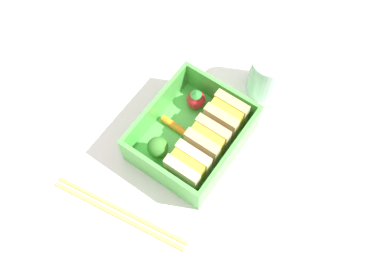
{
  "coord_description": "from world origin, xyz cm",
  "views": [
    {
      "loc": [
        21.41,
        14.98,
        59.04
      ],
      "look_at": [
        0.0,
        0.0,
        2.7
      ],
      "focal_mm": 40.0,
      "sensor_mm": 36.0,
      "label": 1
    }
  ],
  "objects_px": {
    "broccoli_floret": "(158,148)",
    "carrot_stick_far_left": "(176,127)",
    "sandwich_left": "(226,116)",
    "sandwich_center_left": "(207,141)",
    "folded_napkin": "(88,100)",
    "sandwich_center": "(188,167)",
    "strawberry_far_left": "(196,99)",
    "drinking_glass": "(267,75)",
    "chopstick_pair": "(120,213)"
  },
  "relations": [
    {
      "from": "broccoli_floret",
      "to": "carrot_stick_far_left",
      "type": "bearing_deg",
      "value": -174.28
    },
    {
      "from": "sandwich_left",
      "to": "sandwich_center_left",
      "type": "xyz_separation_m",
      "value": [
        0.05,
        0.0,
        0.0
      ]
    },
    {
      "from": "sandwich_left",
      "to": "folded_napkin",
      "type": "relative_size",
      "value": 0.37
    },
    {
      "from": "sandwich_center",
      "to": "broccoli_floret",
      "type": "xyz_separation_m",
      "value": [
        0.0,
        -0.05,
        -0.0
      ]
    },
    {
      "from": "strawberry_far_left",
      "to": "drinking_glass",
      "type": "height_order",
      "value": "drinking_glass"
    },
    {
      "from": "sandwich_center_left",
      "to": "folded_napkin",
      "type": "distance_m",
      "value": 0.21
    },
    {
      "from": "drinking_glass",
      "to": "carrot_stick_far_left",
      "type": "bearing_deg",
      "value": -25.8
    },
    {
      "from": "sandwich_left",
      "to": "sandwich_center",
      "type": "height_order",
      "value": "same"
    },
    {
      "from": "sandwich_center",
      "to": "strawberry_far_left",
      "type": "bearing_deg",
      "value": -150.98
    },
    {
      "from": "sandwich_left",
      "to": "strawberry_far_left",
      "type": "height_order",
      "value": "sandwich_left"
    },
    {
      "from": "carrot_stick_far_left",
      "to": "drinking_glass",
      "type": "xyz_separation_m",
      "value": [
        -0.14,
        0.07,
        0.02
      ]
    },
    {
      "from": "sandwich_center",
      "to": "broccoli_floret",
      "type": "distance_m",
      "value": 0.05
    },
    {
      "from": "strawberry_far_left",
      "to": "carrot_stick_far_left",
      "type": "height_order",
      "value": "strawberry_far_left"
    },
    {
      "from": "drinking_glass",
      "to": "broccoli_floret",
      "type": "bearing_deg",
      "value": -18.52
    },
    {
      "from": "chopstick_pair",
      "to": "folded_napkin",
      "type": "relative_size",
      "value": 1.47
    },
    {
      "from": "chopstick_pair",
      "to": "folded_napkin",
      "type": "height_order",
      "value": "chopstick_pair"
    },
    {
      "from": "sandwich_center_left",
      "to": "sandwich_center",
      "type": "bearing_deg",
      "value": 0.0
    },
    {
      "from": "broccoli_floret",
      "to": "sandwich_center_left",
      "type": "bearing_deg",
      "value": 133.38
    },
    {
      "from": "sandwich_center_left",
      "to": "folded_napkin",
      "type": "xyz_separation_m",
      "value": [
        0.04,
        -0.2,
        -0.04
      ]
    },
    {
      "from": "sandwich_center",
      "to": "carrot_stick_far_left",
      "type": "xyz_separation_m",
      "value": [
        -0.05,
        -0.06,
        -0.02
      ]
    },
    {
      "from": "carrot_stick_far_left",
      "to": "folded_napkin",
      "type": "height_order",
      "value": "carrot_stick_far_left"
    },
    {
      "from": "sandwich_left",
      "to": "sandwich_center_left",
      "type": "distance_m",
      "value": 0.05
    },
    {
      "from": "sandwich_center",
      "to": "sandwich_center_left",
      "type": "bearing_deg",
      "value": 180.0
    },
    {
      "from": "broccoli_floret",
      "to": "drinking_glass",
      "type": "bearing_deg",
      "value": 161.48
    },
    {
      "from": "folded_napkin",
      "to": "strawberry_far_left",
      "type": "bearing_deg",
      "value": 120.39
    },
    {
      "from": "sandwich_center_left",
      "to": "sandwich_center",
      "type": "xyz_separation_m",
      "value": [
        0.05,
        0.0,
        0.0
      ]
    },
    {
      "from": "strawberry_far_left",
      "to": "broccoli_floret",
      "type": "height_order",
      "value": "broccoli_floret"
    },
    {
      "from": "sandwich_center",
      "to": "drinking_glass",
      "type": "distance_m",
      "value": 0.19
    },
    {
      "from": "sandwich_center_left",
      "to": "drinking_glass",
      "type": "bearing_deg",
      "value": 174.77
    },
    {
      "from": "sandwich_center",
      "to": "carrot_stick_far_left",
      "type": "relative_size",
      "value": 1.04
    },
    {
      "from": "sandwich_center",
      "to": "folded_napkin",
      "type": "xyz_separation_m",
      "value": [
        -0.01,
        -0.2,
        -0.04
      ]
    },
    {
      "from": "sandwich_center",
      "to": "chopstick_pair",
      "type": "bearing_deg",
      "value": -25.1
    },
    {
      "from": "strawberry_far_left",
      "to": "folded_napkin",
      "type": "distance_m",
      "value": 0.17
    },
    {
      "from": "sandwich_center",
      "to": "chopstick_pair",
      "type": "relative_size",
      "value": 0.25
    },
    {
      "from": "sandwich_center_left",
      "to": "broccoli_floret",
      "type": "xyz_separation_m",
      "value": [
        0.05,
        -0.05,
        -0.0
      ]
    },
    {
      "from": "sandwich_center",
      "to": "strawberry_far_left",
      "type": "height_order",
      "value": "sandwich_center"
    },
    {
      "from": "carrot_stick_far_left",
      "to": "broccoli_floret",
      "type": "relative_size",
      "value": 1.19
    },
    {
      "from": "sandwich_center",
      "to": "drinking_glass",
      "type": "bearing_deg",
      "value": 176.07
    },
    {
      "from": "chopstick_pair",
      "to": "folded_napkin",
      "type": "distance_m",
      "value": 0.19
    },
    {
      "from": "sandwich_center_left",
      "to": "carrot_stick_far_left",
      "type": "relative_size",
      "value": 1.04
    },
    {
      "from": "sandwich_left",
      "to": "strawberry_far_left",
      "type": "distance_m",
      "value": 0.06
    },
    {
      "from": "broccoli_floret",
      "to": "folded_napkin",
      "type": "xyz_separation_m",
      "value": [
        -0.01,
        -0.15,
        -0.04
      ]
    },
    {
      "from": "sandwich_center_left",
      "to": "strawberry_far_left",
      "type": "xyz_separation_m",
      "value": [
        -0.05,
        -0.05,
        -0.01
      ]
    },
    {
      "from": "sandwich_left",
      "to": "broccoli_floret",
      "type": "height_order",
      "value": "sandwich_left"
    },
    {
      "from": "broccoli_floret",
      "to": "folded_napkin",
      "type": "bearing_deg",
      "value": -94.95
    },
    {
      "from": "strawberry_far_left",
      "to": "carrot_stick_far_left",
      "type": "distance_m",
      "value": 0.05
    },
    {
      "from": "carrot_stick_far_left",
      "to": "drinking_glass",
      "type": "distance_m",
      "value": 0.16
    },
    {
      "from": "sandwich_center_left",
      "to": "strawberry_far_left",
      "type": "relative_size",
      "value": 1.51
    },
    {
      "from": "sandwich_left",
      "to": "sandwich_center",
      "type": "distance_m",
      "value": 0.1
    },
    {
      "from": "strawberry_far_left",
      "to": "sandwich_center_left",
      "type": "bearing_deg",
      "value": 47.01
    }
  ]
}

